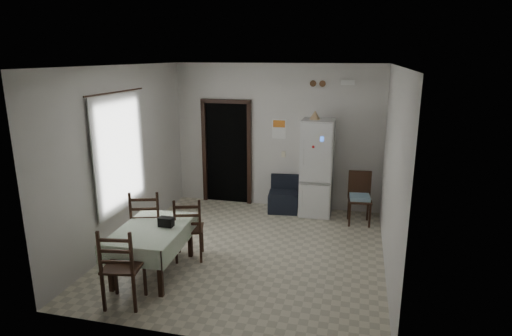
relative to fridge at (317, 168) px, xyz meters
The scene contains 25 objects.
ground 2.31m from the fridge, 114.10° to the right, with size 4.50×4.50×0.00m, color #B9B197.
ceiling 2.88m from the fridge, 114.10° to the right, with size 4.20×4.50×0.02m, color white, non-canonical shape.
wall_back 1.05m from the fridge, 159.66° to the left, with size 4.20×0.02×2.90m, color beige, non-canonical shape.
wall_front 4.30m from the fridge, 101.67° to the right, with size 4.20×0.02×2.90m, color beige, non-canonical shape.
wall_left 3.57m from the fridge, 146.92° to the right, with size 0.02×4.50×2.90m, color beige, non-canonical shape.
wall_right 2.35m from the fridge, 57.35° to the right, with size 0.02×4.50×2.90m, color beige, non-canonical shape.
doorway 1.99m from the fridge, 164.71° to the left, with size 1.06×0.52×2.22m.
window_recess 3.74m from the fridge, 144.74° to the right, with size 0.10×1.20×1.60m, color silver.
curtain 3.65m from the fridge, 143.73° to the right, with size 0.02×1.45×1.85m, color beige.
curtain_rod 3.92m from the fridge, 143.64° to the right, with size 0.02×0.02×1.60m, color black.
calendar 1.10m from the fridge, 159.26° to the left, with size 0.28×0.02×0.40m, color white.
calendar_image 1.17m from the fridge, 159.63° to the left, with size 0.24×0.01×0.14m, color orange.
light_switch 0.79m from the fridge, 156.64° to the left, with size 0.08×0.02×0.12m, color beige.
vent_left 1.62m from the fridge, 118.15° to the left, with size 0.12×0.12×0.03m, color brown.
vent_right 1.61m from the fridge, 86.84° to the left, with size 0.12×0.12×0.03m, color brown.
emergency_light 1.71m from the fridge, 29.91° to the left, with size 0.25×0.07×0.09m, color white.
fridge is the anchor object (origin of this frame).
tan_cone 1.02m from the fridge, behind, with size 0.20×0.20×0.17m, color tan.
navy_seat 0.87m from the fridge, behind, with size 0.58×0.56×0.71m, color black, non-canonical shape.
corner_chair 1.00m from the fridge, 20.66° to the right, with size 0.42×0.42×0.97m, color black, non-canonical shape.
dining_table 3.60m from the fridge, 124.42° to the right, with size 0.89×1.34×0.70m, color #B4C6A9, non-canonical shape.
black_bag 3.38m from the fridge, 122.72° to the right, with size 0.21×0.12×0.13m, color black.
dining_chair_far_left 3.39m from the fridge, 133.93° to the right, with size 0.47×0.47×1.09m, color black, non-canonical shape.
dining_chair_far_right 2.94m from the fridge, 125.52° to the right, with size 0.43×0.43×1.00m, color black, non-canonical shape.
dining_chair_near_head 4.26m from the fridge, 118.11° to the right, with size 0.45×0.45×1.05m, color black, non-canonical shape.
Camera 1 is at (1.61, -6.09, 3.05)m, focal length 30.00 mm.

